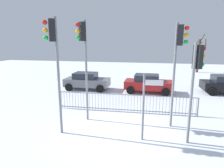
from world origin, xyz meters
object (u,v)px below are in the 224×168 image
object	(u,v)px
traffic_light_foreground_right	(54,51)
traffic_light_rear_right	(179,53)
car_grey_trailing	(87,81)
bare_tree_left	(199,54)
traffic_light_foreground_left	(83,49)
traffic_light_mid_left	(196,71)
car_red_far	(148,83)
direction_sign_post	(145,104)

from	to	relation	value
traffic_light_foreground_right	traffic_light_rear_right	world-z (taller)	traffic_light_foreground_right
car_grey_trailing	bare_tree_left	world-z (taller)	bare_tree_left
traffic_light_rear_right	car_grey_trailing	world-z (taller)	traffic_light_rear_right
traffic_light_foreground_left	traffic_light_mid_left	distance (m)	5.25
car_red_far	car_grey_trailing	bearing A→B (deg)	-178.76
car_red_far	bare_tree_left	xyz separation A→B (m)	(6.28, 12.14, 1.68)
traffic_light_rear_right	bare_tree_left	size ratio (longest dim) A/B	0.97
car_grey_trailing	direction_sign_post	bearing A→B (deg)	-57.62
bare_tree_left	traffic_light_mid_left	bearing A→B (deg)	-102.25
traffic_light_mid_left	traffic_light_rear_right	distance (m)	1.61
traffic_light_mid_left	direction_sign_post	xyz separation A→B (m)	(-1.89, -0.21, -1.38)
direction_sign_post	bare_tree_left	xyz separation A→B (m)	(6.23, 20.21, 0.84)
traffic_light_foreground_left	bare_tree_left	size ratio (longest dim) A/B	1.01
direction_sign_post	car_grey_trailing	xyz separation A→B (m)	(-5.26, 8.02, -0.84)
traffic_light_foreground_left	car_red_far	world-z (taller)	traffic_light_foreground_left
traffic_light_rear_right	car_red_far	xyz separation A→B (m)	(-1.42, 6.46, -2.82)
traffic_light_foreground_left	car_red_far	xyz separation A→B (m)	(3.09, 6.53, -2.96)
traffic_light_foreground_left	car_grey_trailing	xyz separation A→B (m)	(-2.12, 6.49, -2.96)
traffic_light_foreground_left	traffic_light_mid_left	bearing A→B (deg)	-153.78
car_grey_trailing	bare_tree_left	xyz separation A→B (m)	(11.50, 12.18, 1.68)
traffic_light_foreground_left	direction_sign_post	world-z (taller)	traffic_light_foreground_left
traffic_light_rear_right	direction_sign_post	size ratio (longest dim) A/B	1.73
traffic_light_rear_right	bare_tree_left	distance (m)	19.26
bare_tree_left	direction_sign_post	bearing A→B (deg)	-107.14
car_red_far	direction_sign_post	bearing A→B (deg)	-88.85
car_grey_trailing	bare_tree_left	bearing A→B (deg)	45.78
traffic_light_foreground_left	traffic_light_rear_right	xyz separation A→B (m)	(4.51, 0.07, -0.14)
traffic_light_foreground_right	bare_tree_left	size ratio (longest dim) A/B	1.00
traffic_light_foreground_left	traffic_light_rear_right	distance (m)	4.51
traffic_light_foreground_right	bare_tree_left	bearing A→B (deg)	-60.40
traffic_light_foreground_left	bare_tree_left	xyz separation A→B (m)	(9.37, 18.67, -1.28)
traffic_light_mid_left	direction_sign_post	world-z (taller)	traffic_light_mid_left
traffic_light_foreground_right	bare_tree_left	distance (m)	22.75
bare_tree_left	traffic_light_foreground_right	bearing A→B (deg)	-116.27
direction_sign_post	bare_tree_left	size ratio (longest dim) A/B	0.56
direction_sign_post	car_grey_trailing	bearing A→B (deg)	122.60
traffic_light_mid_left	traffic_light_rear_right	world-z (taller)	traffic_light_rear_right
car_grey_trailing	car_red_far	xyz separation A→B (m)	(5.21, 0.04, 0.00)
traffic_light_mid_left	car_grey_trailing	distance (m)	10.82
car_red_far	bare_tree_left	size ratio (longest dim) A/B	0.76
traffic_light_foreground_right	car_grey_trailing	distance (m)	8.82
traffic_light_foreground_left	traffic_light_foreground_right	world-z (taller)	traffic_light_foreground_left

